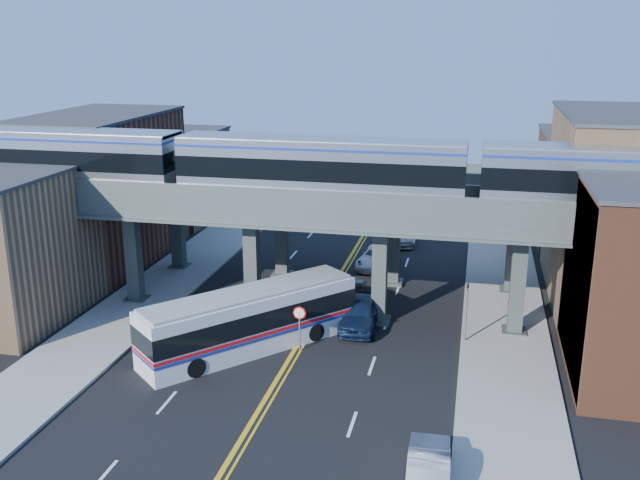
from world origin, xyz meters
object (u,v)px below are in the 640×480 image
(stop_sign, at_px, (300,321))
(traffic_signal, at_px, (467,305))
(car_lane_c, at_px, (377,258))
(car_lane_b, at_px, (349,296))
(transit_train, at_px, (320,167))
(transit_bus, at_px, (250,321))
(car_lane_d, at_px, (401,234))
(car_parked_curb, at_px, (429,466))
(car_lane_a, at_px, (360,313))

(stop_sign, distance_m, traffic_signal, 9.41)
(stop_sign, xyz_separation_m, car_lane_c, (2.12, 15.46, -1.03))
(car_lane_b, relative_size, car_lane_c, 0.90)
(transit_train, distance_m, transit_bus, 9.84)
(transit_bus, xyz_separation_m, car_lane_d, (5.87, 22.71, -0.92))
(car_parked_curb, bearing_deg, car_lane_a, -73.11)
(car_lane_b, relative_size, car_lane_d, 0.90)
(transit_bus, relative_size, car_lane_d, 2.18)
(transit_bus, bearing_deg, transit_train, 13.45)
(car_lane_a, distance_m, car_lane_b, 3.16)
(car_lane_c, height_order, car_parked_curb, car_parked_curb)
(transit_train, height_order, car_lane_b, transit_train)
(transit_bus, distance_m, car_lane_c, 16.56)
(transit_train, height_order, car_lane_a, transit_train)
(transit_train, relative_size, traffic_signal, 12.65)
(stop_sign, height_order, car_lane_d, stop_sign)
(traffic_signal, distance_m, car_lane_d, 20.28)
(transit_bus, relative_size, car_lane_b, 2.42)
(transit_train, bearing_deg, car_parked_curb, -63.44)
(car_lane_b, xyz_separation_m, car_lane_c, (0.62, 8.54, -0.05))
(transit_train, distance_m, car_lane_c, 13.78)
(traffic_signal, bearing_deg, car_lane_a, 170.62)
(car_parked_curb, bearing_deg, car_lane_d, -84.31)
(stop_sign, bearing_deg, traffic_signal, 18.63)
(car_lane_b, distance_m, car_lane_c, 8.56)
(car_lane_a, bearing_deg, car_parked_curb, -71.97)
(transit_train, bearing_deg, transit_bus, -117.69)
(transit_train, relative_size, car_lane_b, 11.01)
(transit_bus, bearing_deg, car_parked_curb, -92.94)
(traffic_signal, bearing_deg, transit_train, 167.24)
(transit_train, distance_m, car_parked_curb, 19.49)
(car_lane_a, distance_m, car_lane_c, 11.46)
(traffic_signal, relative_size, car_lane_c, 0.79)
(car_lane_c, relative_size, car_parked_curb, 1.12)
(transit_train, height_order, car_lane_c, transit_train)
(car_lane_a, xyz_separation_m, car_lane_d, (0.41, 18.36, -0.15))
(car_lane_a, distance_m, car_lane_d, 18.36)
(car_lane_c, bearing_deg, transit_bus, -101.22)
(transit_train, bearing_deg, car_lane_b, 53.32)
(car_lane_c, distance_m, car_lane_d, 6.99)
(car_lane_a, relative_size, car_lane_c, 1.02)
(car_lane_a, bearing_deg, transit_train, 158.45)
(car_lane_b, height_order, car_parked_curb, car_lane_b)
(stop_sign, height_order, traffic_signal, traffic_signal)
(transit_bus, bearing_deg, traffic_signal, -32.85)
(transit_bus, height_order, car_parked_curb, transit_bus)
(stop_sign, bearing_deg, car_lane_a, 55.83)
(traffic_signal, height_order, car_parked_curb, traffic_signal)
(car_lane_a, height_order, car_lane_c, car_lane_a)
(transit_bus, bearing_deg, car_lane_a, -10.29)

